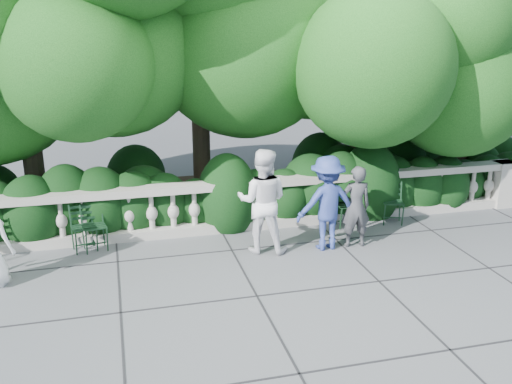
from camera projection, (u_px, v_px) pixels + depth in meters
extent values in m
plane|color=#515258|center=(271.00, 266.00, 9.60)|extent=(90.00, 90.00, 0.00)
cube|color=#9E998E|center=(246.00, 224.00, 11.23)|extent=(12.00, 0.32, 0.18)
cube|color=#9E998E|center=(246.00, 184.00, 10.98)|extent=(12.00, 0.36, 0.14)
cube|color=#9E998E|center=(502.00, 184.00, 12.48)|extent=(0.44, 0.44, 1.00)
cylinder|color=#3F3023|center=(32.00, 153.00, 11.37)|extent=(0.40, 0.40, 2.80)
ellipsoid|color=#113D10|center=(15.00, 36.00, 10.29)|extent=(5.28, 5.28, 3.96)
cylinder|color=#3F3023|center=(201.00, 125.00, 12.67)|extent=(0.40, 0.40, 3.40)
cylinder|color=#3F3023|center=(359.00, 132.00, 12.91)|extent=(0.40, 0.40, 3.00)
ellipsoid|color=#113D10|center=(374.00, 21.00, 11.77)|extent=(5.52, 5.52, 4.14)
cylinder|color=#3F3023|center=(462.00, 130.00, 14.15)|extent=(0.40, 0.40, 2.60)
ellipsoid|color=#113D10|center=(482.00, 44.00, 13.15)|extent=(4.80, 4.80, 3.60)
imported|color=#3C3D41|center=(356.00, 207.00, 10.21)|extent=(0.57, 0.39, 1.51)
imported|color=white|center=(262.00, 201.00, 9.95)|extent=(1.10, 0.99, 1.86)
imported|color=navy|center=(327.00, 203.00, 10.08)|extent=(1.14, 0.70, 1.71)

